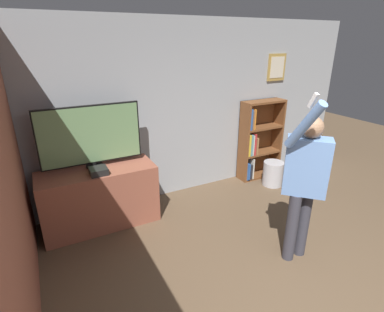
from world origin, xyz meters
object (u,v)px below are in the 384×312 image
at_px(bookshelf, 256,142).
at_px(waste_bin, 273,173).
at_px(television, 91,136).
at_px(game_console, 99,171).
at_px(person, 305,177).

xyz_separation_m(bookshelf, waste_bin, (0.07, -0.41, -0.46)).
height_order(television, game_console, television).
bearing_deg(waste_bin, television, 174.51).
height_order(game_console, bookshelf, bookshelf).
bearing_deg(television, bookshelf, 2.71).
relative_size(game_console, person, 0.11).
relative_size(game_console, bookshelf, 0.15).
bearing_deg(waste_bin, bookshelf, 100.21).
bearing_deg(bookshelf, television, -177.29).
distance_m(game_console, person, 2.44).
bearing_deg(television, person, -44.60).
relative_size(game_console, waste_bin, 0.51).
relative_size(bookshelf, waste_bin, 3.35).
bearing_deg(game_console, person, -40.31).
relative_size(television, waste_bin, 3.02).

